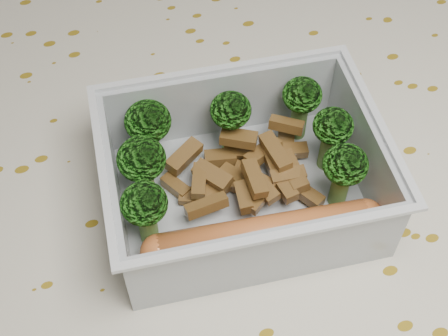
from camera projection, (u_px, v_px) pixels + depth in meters
name	position (u px, v px, depth m)	size (l,w,h in m)	color
dining_table	(224.00, 267.00, 0.48)	(1.40, 0.90, 0.75)	brown
tablecloth	(224.00, 234.00, 0.44)	(1.46, 0.96, 0.19)	beige
lunch_container	(243.00, 182.00, 0.40)	(0.19, 0.15, 0.06)	silver
broccoli_florets	(227.00, 144.00, 0.39)	(0.16, 0.10, 0.05)	#608C3F
meat_pile	(247.00, 170.00, 0.41)	(0.10, 0.08, 0.03)	brown
sausage	(264.00, 234.00, 0.38)	(0.15, 0.04, 0.02)	#C7652E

